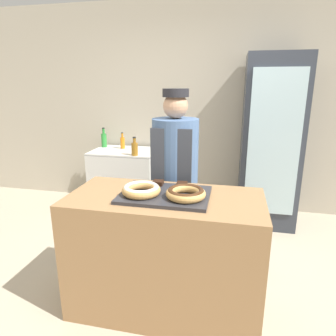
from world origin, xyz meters
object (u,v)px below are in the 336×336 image
at_px(serving_tray, 165,195).
at_px(donut_light_glaze, 141,189).
at_px(donut_chocolate_glaze, 186,193).
at_px(brownie_back_right, 182,184).
at_px(bottle_amber, 135,148).
at_px(beverage_fridge, 270,143).
at_px(bottle_green, 104,140).
at_px(chest_freezer, 126,179).
at_px(brownie_back_left, 158,183).
at_px(bottle_orange, 123,142).
at_px(baker_person, 175,178).

xyz_separation_m(serving_tray, donut_light_glaze, (-0.16, -0.05, 0.05)).
distance_m(serving_tray, donut_light_glaze, 0.17).
height_order(donut_light_glaze, donut_chocolate_glaze, same).
bearing_deg(brownie_back_right, bottle_amber, 121.60).
bearing_deg(donut_chocolate_glaze, beverage_fridge, 68.12).
height_order(serving_tray, brownie_back_right, brownie_back_right).
distance_m(beverage_fridge, bottle_green, 2.19).
distance_m(chest_freezer, bottle_green, 0.64).
xyz_separation_m(brownie_back_right, bottle_amber, (-0.82, 1.33, -0.04)).
bearing_deg(bottle_green, brownie_back_left, -54.94).
distance_m(brownie_back_right, bottle_orange, 2.02).
bearing_deg(bottle_green, brownie_back_right, -51.04).
xyz_separation_m(donut_chocolate_glaze, bottle_amber, (-0.88, 1.55, -0.06)).
xyz_separation_m(donut_light_glaze, bottle_orange, (-0.86, 1.91, -0.06)).
height_order(donut_chocolate_glaze, bottle_green, bottle_green).
bearing_deg(bottle_orange, brownie_back_left, -61.25).
relative_size(brownie_back_left, baker_person, 0.05).
bearing_deg(beverage_fridge, donut_chocolate_glaze, -111.88).
xyz_separation_m(donut_light_glaze, baker_person, (0.11, 0.66, -0.11)).
relative_size(donut_light_glaze, bottle_green, 1.00).
height_order(brownie_back_right, chest_freezer, brownie_back_right).
xyz_separation_m(donut_chocolate_glaze, brownie_back_left, (-0.25, 0.22, -0.02)).
distance_m(serving_tray, brownie_back_right, 0.19).
bearing_deg(serving_tray, donut_chocolate_glaze, -19.00).
height_order(brownie_back_left, bottle_amber, bottle_amber).
bearing_deg(bottle_orange, baker_person, -52.06).
height_order(donut_light_glaze, bottle_green, bottle_green).
relative_size(beverage_fridge, bottle_orange, 9.08).
xyz_separation_m(beverage_fridge, bottle_green, (-2.18, 0.16, -0.08)).
xyz_separation_m(serving_tray, donut_chocolate_glaze, (0.16, -0.05, 0.05)).
bearing_deg(donut_chocolate_glaze, baker_person, 107.04).
xyz_separation_m(brownie_back_left, baker_person, (0.04, 0.44, -0.09)).
distance_m(brownie_back_right, chest_freezer, 1.96).
bearing_deg(serving_tray, brownie_back_left, 118.91).
distance_m(brownie_back_left, beverage_fridge, 1.85).
xyz_separation_m(bottle_green, bottle_amber, (0.58, -0.40, -0.02)).
bearing_deg(chest_freezer, brownie_back_left, -61.47).
xyz_separation_m(serving_tray, brownie_back_left, (-0.09, 0.17, 0.03)).
height_order(bottle_green, bottle_amber, bottle_green).
bearing_deg(baker_person, beverage_fridge, 50.73).
height_order(donut_light_glaze, brownie_back_right, donut_light_glaze).
xyz_separation_m(brownie_back_left, bottle_amber, (-0.63, 1.33, -0.04)).
height_order(brownie_back_left, bottle_green, bottle_green).
relative_size(brownie_back_right, chest_freezer, 0.09).
height_order(bottle_amber, bottle_orange, bottle_amber).
relative_size(serving_tray, bottle_amber, 2.69).
distance_m(brownie_back_right, bottle_amber, 1.56).
bearing_deg(bottle_green, chest_freezer, -22.93).
distance_m(donut_chocolate_glaze, brownie_back_right, 0.23).
bearing_deg(brownie_back_right, brownie_back_left, 180.00).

